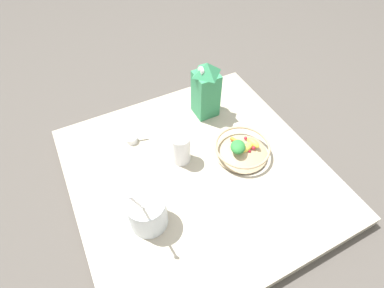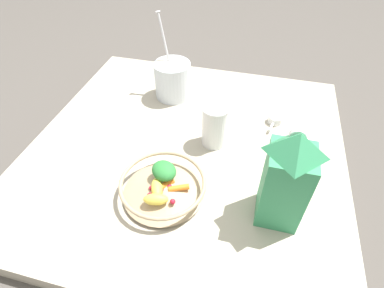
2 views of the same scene
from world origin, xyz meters
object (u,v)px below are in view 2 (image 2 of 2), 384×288
at_px(fruit_bowl, 163,186).
at_px(yogurt_tub, 173,78).
at_px(drinking_cup, 215,125).
at_px(milk_carton, 286,179).

relative_size(fruit_bowl, yogurt_tub, 0.77).
bearing_deg(fruit_bowl, drinking_cup, -110.94).
distance_m(fruit_bowl, milk_carton, 0.29).
distance_m(milk_carton, drinking_cup, 0.29).
xyz_separation_m(milk_carton, drinking_cup, (0.19, -0.21, -0.06)).
height_order(milk_carton, yogurt_tub, yogurt_tub).
height_order(milk_carton, drinking_cup, milk_carton).
bearing_deg(yogurt_tub, fruit_bowl, 103.62).
distance_m(yogurt_tub, drinking_cup, 0.28).
distance_m(fruit_bowl, yogurt_tub, 0.44).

